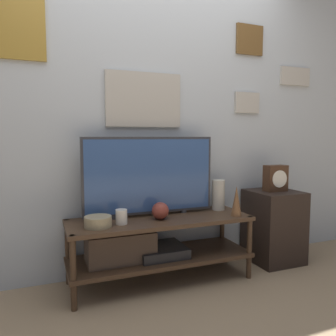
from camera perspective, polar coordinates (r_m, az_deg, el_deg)
The scene contains 11 objects.
ground_plane at distance 2.40m, azimuth 1.09°, elevation -21.51°, with size 12.00×12.00×0.00m, color #997F60.
wall_back at distance 2.67m, azimuth -3.49°, elevation 11.17°, with size 6.40×0.08×2.70m.
media_console at distance 2.48m, azimuth -3.69°, elevation -12.91°, with size 1.37×0.46×0.48m.
television at distance 2.49m, azimuth -3.16°, elevation -1.31°, with size 1.02×0.05×0.60m.
vase_wide_bowl at distance 2.27m, azimuth -12.10°, elevation -9.12°, with size 0.18×0.18×0.07m.
vase_round_glass at distance 2.42m, azimuth -1.35°, elevation -7.46°, with size 0.13×0.13×0.13m.
vase_tall_ceramic at distance 2.75m, azimuth 8.76°, elevation -4.65°, with size 0.10×0.10×0.25m.
vase_slim_bronze at distance 2.57m, azimuth 11.82°, elevation -5.63°, with size 0.08×0.08×0.23m.
candle_jar at distance 2.31m, azimuth -8.11°, elevation -8.41°, with size 0.08×0.08×0.10m.
side_table at distance 3.05m, azimuth 17.88°, elevation -9.58°, with size 0.41×0.42×0.62m.
mantel_clock at distance 2.97m, azimuth 18.22°, elevation -1.70°, with size 0.20×0.11×0.22m.
Camera 1 is at (-0.82, -1.97, 1.09)m, focal length 35.00 mm.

